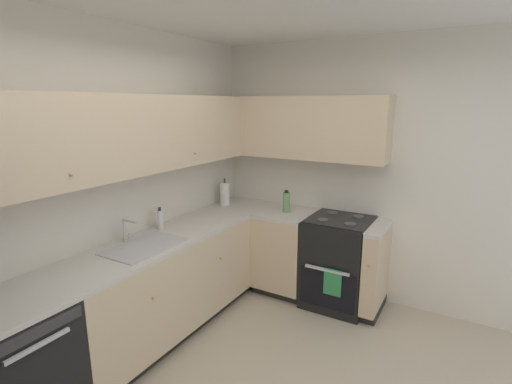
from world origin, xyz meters
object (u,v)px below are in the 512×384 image
(soap_bottle, at_px, (160,219))
(dishwasher, at_px, (15,375))
(paper_towel_roll, at_px, (225,194))
(oil_bottle, at_px, (286,202))
(oven_range, at_px, (338,261))

(soap_bottle, bearing_deg, dishwasher, -172.94)
(paper_towel_roll, distance_m, oil_bottle, 0.74)
(dishwasher, height_order, oil_bottle, oil_bottle)
(dishwasher, relative_size, oven_range, 0.82)
(oil_bottle, bearing_deg, dishwasher, 167.37)
(dishwasher, relative_size, soap_bottle, 4.21)
(oven_range, distance_m, oil_bottle, 0.81)
(oil_bottle, bearing_deg, paper_towel_roll, 96.66)
(oil_bottle, bearing_deg, soap_bottle, 145.48)
(soap_bottle, distance_m, paper_towel_roll, 1.01)
(oven_range, relative_size, paper_towel_roll, 3.34)
(dishwasher, distance_m, paper_towel_roll, 2.54)
(oven_range, bearing_deg, soap_bottle, 129.59)
(dishwasher, distance_m, soap_bottle, 1.57)
(dishwasher, xyz_separation_m, oil_bottle, (2.55, -0.57, 0.58))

